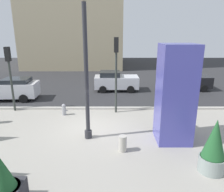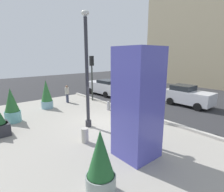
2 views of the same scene
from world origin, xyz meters
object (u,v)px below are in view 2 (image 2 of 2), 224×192
(potted_plant_near_left, at_px, (12,106))
(car_far_lane, at_px, (188,96))
(pedestrian_crossing, at_px, (67,93))
(art_pillar_blue, at_px, (138,104))
(car_curb_east, at_px, (104,87))
(traffic_light_corner, at_px, (92,71))
(potted_plant_near_right, at_px, (47,95))
(potted_plant_by_pillar, at_px, (101,164))
(fire_hydrant, at_px, (109,106))
(concrete_bollard, at_px, (85,135))
(traffic_light_far_side, at_px, (147,72))
(lamp_post, at_px, (87,74))

(potted_plant_near_left, relative_size, car_far_lane, 0.58)
(pedestrian_crossing, bearing_deg, car_far_lane, 44.35)
(art_pillar_blue, height_order, car_curb_east, art_pillar_blue)
(car_curb_east, xyz_separation_m, pedestrian_crossing, (0.59, -4.79, 0.03))
(traffic_light_corner, bearing_deg, potted_plant_near_right, -92.04)
(potted_plant_by_pillar, height_order, fire_hydrant, potted_plant_by_pillar)
(potted_plant_by_pillar, height_order, pedestrian_crossing, potted_plant_by_pillar)
(potted_plant_by_pillar, height_order, traffic_light_corner, traffic_light_corner)
(concrete_bollard, bearing_deg, potted_plant_by_pillar, -23.85)
(concrete_bollard, height_order, traffic_light_far_side, traffic_light_far_side)
(lamp_post, bearing_deg, traffic_light_far_side, 68.26)
(traffic_light_far_side, distance_m, pedestrian_crossing, 8.23)
(potted_plant_by_pillar, relative_size, potted_plant_near_right, 0.91)
(lamp_post, xyz_separation_m, potted_plant_near_left, (-3.86, -3.36, -2.20))
(traffic_light_far_side, xyz_separation_m, traffic_light_corner, (-6.85, 0.33, -0.38))
(art_pillar_blue, height_order, traffic_light_corner, art_pillar_blue)
(traffic_light_far_side, relative_size, car_curb_east, 1.09)
(lamp_post, xyz_separation_m, traffic_light_corner, (-5.40, 3.96, -0.39))
(potted_plant_near_left, bearing_deg, potted_plant_by_pillar, 4.01)
(potted_plant_near_right, xyz_separation_m, concrete_bollard, (7.22, -0.85, -0.76))
(pedestrian_crossing, bearing_deg, art_pillar_blue, -10.40)
(car_curb_east, height_order, pedestrian_crossing, car_curb_east)
(car_curb_east, bearing_deg, concrete_bollard, -42.61)
(concrete_bollard, bearing_deg, car_curb_east, 137.39)
(art_pillar_blue, bearing_deg, lamp_post, 177.28)
(art_pillar_blue, relative_size, traffic_light_far_side, 0.96)
(potted_plant_by_pillar, bearing_deg, car_curb_east, 141.85)
(lamp_post, relative_size, pedestrian_crossing, 4.11)
(art_pillar_blue, bearing_deg, pedestrian_crossing, 169.60)
(car_curb_east, bearing_deg, potted_plant_near_right, -79.92)
(concrete_bollard, bearing_deg, lamp_post, 142.40)
(lamp_post, distance_m, potted_plant_by_pillar, 6.10)
(potted_plant_by_pillar, height_order, traffic_light_far_side, traffic_light_far_side)
(art_pillar_blue, bearing_deg, car_far_lane, 105.57)
(traffic_light_corner, bearing_deg, traffic_light_far_side, -2.77)
(fire_hydrant, height_order, concrete_bollard, same)
(potted_plant_near_left, bearing_deg, car_far_lane, 66.91)
(car_far_lane, relative_size, pedestrian_crossing, 2.41)
(concrete_bollard, distance_m, traffic_light_far_side, 5.70)
(art_pillar_blue, bearing_deg, potted_plant_near_right, -178.60)
(fire_hydrant, distance_m, pedestrian_crossing, 4.58)
(lamp_post, distance_m, concrete_bollard, 3.57)
(potted_plant_near_right, distance_m, car_far_lane, 11.98)
(fire_hydrant, distance_m, traffic_light_far_side, 4.43)
(lamp_post, height_order, car_far_lane, lamp_post)
(potted_plant_by_pillar, distance_m, car_curb_east, 14.95)
(lamp_post, relative_size, traffic_light_corner, 1.58)
(art_pillar_blue, bearing_deg, fire_hydrant, 151.13)
(fire_hydrant, bearing_deg, car_curb_east, 145.53)
(lamp_post, xyz_separation_m, art_pillar_blue, (4.14, -0.20, -0.93))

